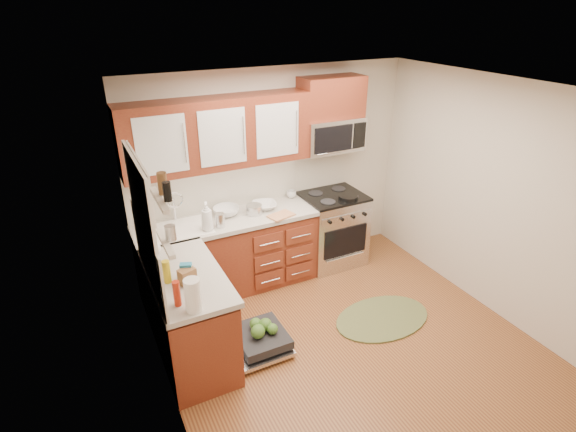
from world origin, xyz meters
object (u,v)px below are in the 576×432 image
skillet (348,197)px  upper_cabinets (217,133)px  sink (182,239)px  paper_towel_roll (193,295)px  bowl_b (226,211)px  stock_pot (254,210)px  dishwasher (257,341)px  bowl_a (264,206)px  microwave (331,134)px  cutting_board (281,216)px  cup (291,194)px  rug (382,318)px  range (332,229)px

skillet → upper_cabinets: bearing=167.8°
sink → paper_towel_roll: size_ratio=2.18×
bowl_b → upper_cabinets: bearing=126.8°
sink → stock_pot: size_ratio=3.33×
sink → dishwasher: 1.38m
bowl_a → bowl_b: bowl_b is taller
microwave → cutting_board: 1.17m
upper_cabinets → cup: 1.30m
paper_towel_roll → bowl_b: (0.82, 1.55, -0.10)m
cutting_board → skillet: bearing=1.8°
sink → rug: sink is taller
sink → bowl_b: bearing=11.6°
range → skillet: (0.10, -0.18, 0.50)m
upper_cabinets → cutting_board: 1.16m
upper_cabinets → cutting_board: bearing=-31.6°
upper_cabinets → skillet: bearing=-12.2°
bowl_b → rug: bearing=-48.6°
dishwasher → rug: dishwasher is taller
upper_cabinets → stock_pot: bearing=-26.1°
cup → bowl_a: bearing=-161.2°
range → skillet: bearing=-61.5°
sink → skillet: 2.04m
rug → cup: (-0.35, 1.53, 0.96)m
upper_cabinets → range: bearing=-5.9°
cup → microwave: bearing=-11.8°
upper_cabinets → bowl_b: bearing=-53.2°
cutting_board → paper_towel_roll: 1.85m
microwave → bowl_a: 1.18m
stock_pot → bowl_a: stock_pot is taller
dishwasher → skillet: (1.64, 0.95, 0.87)m
paper_towel_roll → cutting_board: bearing=42.3°
range → bowl_a: 1.04m
paper_towel_roll → dishwasher: bearing=26.2°
cup → skillet: bearing=-34.7°
rug → bowl_b: bowl_b is taller
upper_cabinets → rug: (1.27, -1.45, -1.86)m
rug → cutting_board: 1.59m
skillet → cutting_board: 0.93m
upper_cabinets → skillet: (1.50, -0.33, -0.90)m
stock_pot → range: bearing=0.8°
microwave → cutting_board: microwave is taller
range → rug: size_ratio=0.86×
stock_pot → skillet: bearing=-8.0°
bowl_b → cup: bowl_b is taller
bowl_a → cup: 0.46m
range → rug: (-0.13, -1.31, -0.46)m
bowl_a → paper_towel_roll: bearing=-130.0°
paper_towel_roll → bowl_b: bearing=62.3°
sink → stock_pot: stock_pot is taller
range → bowl_a: (-0.92, 0.07, 0.49)m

